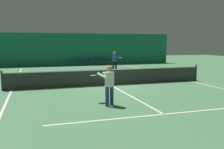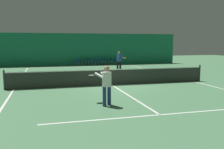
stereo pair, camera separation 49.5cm
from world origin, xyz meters
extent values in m
plane|color=#4C7F56|center=(0.00, 0.00, 0.00)|extent=(60.00, 60.00, 0.00)
cube|color=#196B4C|center=(0.00, 13.74, 1.77)|extent=(23.00, 0.12, 3.54)
cube|color=white|center=(0.00, 11.90, 0.00)|extent=(11.00, 0.10, 0.00)
cube|color=white|center=(0.00, 6.40, 0.00)|extent=(8.25, 0.10, 0.00)
cube|color=white|center=(0.00, -6.40, 0.00)|extent=(8.25, 0.10, 0.00)
cube|color=white|center=(-5.50, 0.00, 0.00)|extent=(0.10, 23.80, 0.00)
cube|color=white|center=(5.50, 0.00, 0.00)|extent=(0.10, 23.80, 0.00)
cube|color=white|center=(0.00, 0.00, 0.00)|extent=(0.10, 12.80, 0.00)
cube|color=#2D332D|center=(0.00, 0.00, 0.47)|extent=(11.90, 0.02, 0.95)
cube|color=white|center=(0.00, 0.00, 0.92)|extent=(11.90, 0.02, 0.05)
cylinder|color=#333338|center=(-5.95, 0.00, 0.53)|extent=(0.10, 0.10, 1.07)
cylinder|color=#333338|center=(5.95, 0.00, 0.53)|extent=(0.10, 0.10, 1.07)
cylinder|color=navy|center=(-1.60, -4.74, 0.40)|extent=(0.20, 0.20, 0.79)
cylinder|color=navy|center=(-1.37, -4.62, 0.40)|extent=(0.20, 0.20, 0.79)
cylinder|color=white|center=(-1.49, -4.68, 1.08)|extent=(0.50, 0.50, 0.57)
sphere|color=tan|center=(-1.49, -4.68, 1.51)|extent=(0.22, 0.22, 0.22)
cylinder|color=white|center=(-1.74, -4.52, 1.21)|extent=(0.34, 0.53, 0.23)
cylinder|color=white|center=(-1.48, -4.38, 1.21)|extent=(0.34, 0.53, 0.23)
cylinder|color=black|center=(-1.80, -4.08, 1.14)|extent=(0.17, 0.28, 0.03)
torus|color=black|center=(-1.94, -3.81, 1.14)|extent=(0.45, 0.45, 0.03)
cylinder|color=silver|center=(-1.94, -3.81, 1.14)|extent=(0.37, 0.37, 0.00)
cylinder|color=black|center=(2.67, 7.04, 0.43)|extent=(0.19, 0.19, 0.85)
cylinder|color=black|center=(2.41, 6.99, 0.43)|extent=(0.19, 0.19, 0.85)
cylinder|color=#234C99|center=(2.54, 7.02, 1.16)|extent=(0.46, 0.46, 0.62)
sphere|color=tan|center=(2.54, 7.02, 1.62)|extent=(0.24, 0.24, 0.24)
cylinder|color=#234C99|center=(2.74, 6.77, 1.30)|extent=(0.20, 0.59, 0.25)
cylinder|color=#234C99|center=(2.43, 6.71, 1.30)|extent=(0.20, 0.59, 0.25)
cylinder|color=black|center=(2.66, 6.31, 1.22)|extent=(0.08, 0.31, 0.03)
torus|color=gold|center=(2.71, 6.02, 1.22)|extent=(0.38, 0.38, 0.03)
cylinder|color=silver|center=(2.71, 6.02, 1.22)|extent=(0.32, 0.32, 0.00)
cylinder|color=#99999E|center=(-0.62, 13.38, 0.20)|extent=(0.03, 0.03, 0.39)
cylinder|color=#99999E|center=(-0.62, 13.00, 0.20)|extent=(0.03, 0.03, 0.39)
cylinder|color=#99999E|center=(-0.24, 13.38, 0.20)|extent=(0.03, 0.03, 0.39)
cylinder|color=#99999E|center=(-0.24, 13.00, 0.20)|extent=(0.03, 0.03, 0.39)
cube|color=#19479E|center=(-0.43, 13.19, 0.41)|extent=(0.44, 0.44, 0.05)
cube|color=#19479E|center=(-0.23, 13.19, 0.64)|extent=(0.04, 0.44, 0.40)
cylinder|color=#99999E|center=(0.13, 13.38, 0.20)|extent=(0.03, 0.03, 0.39)
cylinder|color=#99999E|center=(0.13, 13.00, 0.20)|extent=(0.03, 0.03, 0.39)
cylinder|color=#99999E|center=(0.51, 13.38, 0.20)|extent=(0.03, 0.03, 0.39)
cylinder|color=#99999E|center=(0.51, 13.00, 0.20)|extent=(0.03, 0.03, 0.39)
cube|color=#19479E|center=(0.32, 13.19, 0.41)|extent=(0.44, 0.44, 0.05)
cube|color=#19479E|center=(0.52, 13.19, 0.64)|extent=(0.04, 0.44, 0.40)
cylinder|color=#99999E|center=(0.89, 13.38, 0.20)|extent=(0.03, 0.03, 0.39)
cylinder|color=#99999E|center=(0.89, 13.00, 0.20)|extent=(0.03, 0.03, 0.39)
cylinder|color=#99999E|center=(1.27, 13.38, 0.20)|extent=(0.03, 0.03, 0.39)
cylinder|color=#99999E|center=(1.27, 13.00, 0.20)|extent=(0.03, 0.03, 0.39)
cube|color=#19479E|center=(1.08, 13.19, 0.41)|extent=(0.44, 0.44, 0.05)
cube|color=#19479E|center=(1.28, 13.19, 0.64)|extent=(0.04, 0.44, 0.40)
cylinder|color=#99999E|center=(1.64, 13.38, 0.20)|extent=(0.03, 0.03, 0.39)
cylinder|color=#99999E|center=(1.64, 13.00, 0.20)|extent=(0.03, 0.03, 0.39)
cylinder|color=#99999E|center=(2.02, 13.38, 0.20)|extent=(0.03, 0.03, 0.39)
cylinder|color=#99999E|center=(2.02, 13.00, 0.20)|extent=(0.03, 0.03, 0.39)
cube|color=#19479E|center=(1.83, 13.19, 0.41)|extent=(0.44, 0.44, 0.05)
cube|color=#19479E|center=(2.03, 13.19, 0.64)|extent=(0.04, 0.44, 0.40)
cylinder|color=#99999E|center=(2.39, 13.38, 0.20)|extent=(0.03, 0.03, 0.39)
cylinder|color=#99999E|center=(2.39, 13.00, 0.20)|extent=(0.03, 0.03, 0.39)
cylinder|color=#99999E|center=(2.77, 13.38, 0.20)|extent=(0.03, 0.03, 0.39)
cylinder|color=#99999E|center=(2.77, 13.00, 0.20)|extent=(0.03, 0.03, 0.39)
cube|color=#19479E|center=(2.58, 13.19, 0.41)|extent=(0.44, 0.44, 0.05)
cube|color=#19479E|center=(2.78, 13.19, 0.64)|extent=(0.04, 0.44, 0.40)
cylinder|color=#99999E|center=(3.15, 13.38, 0.20)|extent=(0.03, 0.03, 0.39)
cylinder|color=#99999E|center=(3.15, 13.00, 0.20)|extent=(0.03, 0.03, 0.39)
cylinder|color=#99999E|center=(3.53, 13.38, 0.20)|extent=(0.03, 0.03, 0.39)
cylinder|color=#99999E|center=(3.53, 13.00, 0.20)|extent=(0.03, 0.03, 0.39)
cube|color=#19479E|center=(3.34, 13.19, 0.41)|extent=(0.44, 0.44, 0.05)
cube|color=#19479E|center=(3.54, 13.19, 0.64)|extent=(0.04, 0.44, 0.40)
cylinder|color=#99999E|center=(3.90, 13.38, 0.20)|extent=(0.03, 0.03, 0.39)
cylinder|color=#99999E|center=(3.90, 13.00, 0.20)|extent=(0.03, 0.03, 0.39)
cylinder|color=#99999E|center=(4.28, 13.38, 0.20)|extent=(0.03, 0.03, 0.39)
cylinder|color=#99999E|center=(4.28, 13.00, 0.20)|extent=(0.03, 0.03, 0.39)
cube|color=#19479E|center=(4.09, 13.19, 0.41)|extent=(0.44, 0.44, 0.05)
cube|color=#19479E|center=(4.29, 13.19, 0.64)|extent=(0.04, 0.44, 0.40)
camera|label=1|loc=(-4.31, -14.01, 2.51)|focal=40.00mm
camera|label=2|loc=(-3.84, -14.15, 2.51)|focal=40.00mm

